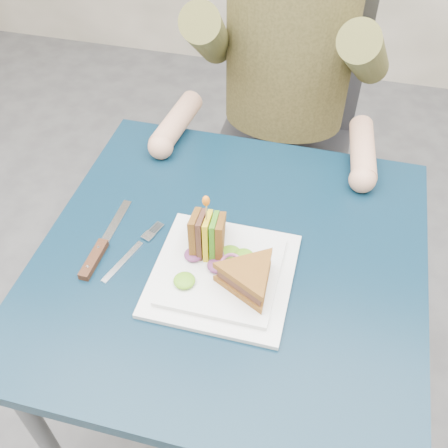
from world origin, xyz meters
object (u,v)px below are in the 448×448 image
(table, at_px, (230,280))
(chair, at_px, (286,119))
(diner, at_px, (292,21))
(fork, at_px, (132,252))
(sandwich_flat, at_px, (249,278))
(knife, at_px, (98,252))
(sandwich_upright, at_px, (207,236))
(plate, at_px, (223,273))

(table, distance_m, chair, 0.76)
(chair, distance_m, diner, 0.39)
(chair, height_order, fork, chair)
(table, xyz_separation_m, sandwich_flat, (0.05, -0.08, 0.12))
(diner, relative_size, knife, 3.37)
(chair, xyz_separation_m, sandwich_flat, (0.05, -0.83, 0.23))
(diner, bearing_deg, sandwich_upright, -93.89)
(table, relative_size, sandwich_upright, 5.19)
(table, relative_size, chair, 0.81)
(diner, xyz_separation_m, plate, (-0.00, -0.69, -0.18))
(plate, distance_m, sandwich_upright, 0.08)
(sandwich_flat, relative_size, knife, 0.80)
(chair, height_order, sandwich_upright, chair)
(table, distance_m, fork, 0.21)
(sandwich_flat, distance_m, knife, 0.31)
(sandwich_upright, bearing_deg, fork, -166.98)
(diner, distance_m, sandwich_upright, 0.66)
(sandwich_flat, bearing_deg, chair, 93.66)
(chair, relative_size, knife, 4.20)
(sandwich_flat, xyz_separation_m, fork, (-0.24, 0.04, -0.04))
(table, relative_size, sandwich_flat, 4.22)
(chair, height_order, diner, diner)
(table, relative_size, fork, 4.29)
(diner, height_order, fork, diner)
(fork, xyz_separation_m, knife, (-0.06, -0.02, 0.00))
(table, height_order, diner, diner)
(plate, bearing_deg, diner, 89.81)
(chair, relative_size, plate, 3.58)
(sandwich_flat, relative_size, fork, 1.02)
(fork, bearing_deg, sandwich_upright, 13.02)
(diner, bearing_deg, sandwich_flat, -85.77)
(fork, relative_size, knife, 0.79)
(table, height_order, knife, knife)
(sandwich_flat, xyz_separation_m, knife, (-0.30, 0.02, -0.04))
(sandwich_upright, relative_size, knife, 0.65)
(table, distance_m, knife, 0.27)
(table, distance_m, diner, 0.69)
(fork, distance_m, knife, 0.07)
(sandwich_upright, xyz_separation_m, knife, (-0.21, -0.05, -0.05))
(diner, xyz_separation_m, fork, (-0.19, -0.68, -0.18))
(chair, relative_size, diner, 1.25)
(knife, bearing_deg, fork, 15.99)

